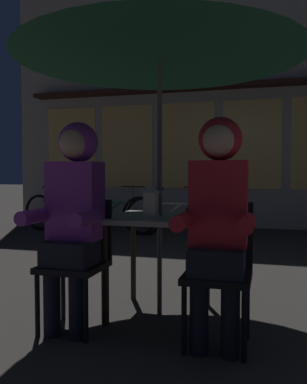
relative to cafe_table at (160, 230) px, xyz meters
name	(u,v)px	position (x,y,z in m)	size (l,w,h in m)	color
ground_plane	(160,315)	(0.00, 0.00, -0.64)	(60.00, 60.00, 0.00)	#2D2B28
cafe_table	(160,230)	(0.00, 0.00, 0.00)	(0.72, 0.72, 0.74)	#B2AD9E
patio_umbrella	(160,34)	(0.00, 0.00, 1.42)	(2.10, 2.10, 2.31)	#4C4C51
lantern	(151,200)	(-0.04, -0.09, 0.22)	(0.11, 0.11, 0.23)	white
chair_left	(78,256)	(-0.48, -0.37, -0.15)	(0.40, 0.40, 0.87)	black
chair_right	(219,264)	(0.48, -0.37, -0.15)	(0.40, 0.40, 0.87)	black
person_left_hooded	(74,204)	(-0.48, -0.43, 0.21)	(0.45, 0.56, 1.40)	black
person_right_hooded	(218,208)	(0.48, -0.43, 0.21)	(0.45, 0.56, 1.40)	black
shopfront_building	(253,69)	(0.45, 5.39, 2.45)	(10.00, 0.93, 6.20)	#9E9389
bicycle_nearest	(61,212)	(-2.82, 3.68, -0.29)	(1.66, 0.35, 0.84)	black
bicycle_second	(113,213)	(-1.85, 3.77, -0.29)	(1.67, 0.28, 0.84)	black
bicycle_third	(174,216)	(-0.75, 3.71, -0.29)	(1.68, 0.10, 0.84)	black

